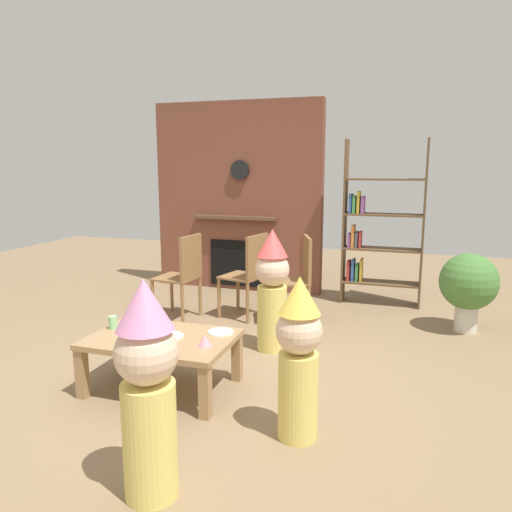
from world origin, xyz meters
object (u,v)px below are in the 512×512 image
Objects in this scene: dining_chair_left at (184,272)px; child_by_the_chairs at (272,287)px; paper_plate_rear at (170,336)px; dining_chair_middle at (250,271)px; dining_chair_right at (298,274)px; potted_plant_tall at (469,284)px; bookshelf at (375,230)px; paper_plate_front at (221,332)px; child_in_pink at (299,355)px; birthday_cake_slice at (205,340)px; paper_cup_near_left at (163,324)px; paper_cup_far_right at (147,315)px; paper_cup_far_left at (113,322)px; coffee_table at (162,344)px; paper_cup_center at (142,339)px; child_with_cone_hat at (148,385)px; paper_cup_near_right at (144,333)px.

child_by_the_chairs is at bearing 159.08° from dining_chair_left.
paper_plate_rear is 1.65m from dining_chair_left.
dining_chair_middle and dining_chair_right have the same top height.
potted_plant_tall is at bearing 167.82° from dining_chair_right.
bookshelf is 2.77m from paper_plate_front.
child_in_pink is at bearing -115.95° from potted_plant_tall.
paper_plate_front is at bearing 88.67° from birthday_cake_slice.
bookshelf is 3.06m from paper_plate_rear.
paper_cup_near_left is 1.04m from child_by_the_chairs.
paper_cup_far_right is (-0.22, 0.13, 0.01)m from paper_cup_near_left.
paper_cup_far_left is 1.50m from dining_chair_left.
paper_cup_center reaches higher than coffee_table.
paper_plate_front is 0.24× the size of potted_plant_tall.
child_in_pink is 1.10× the size of dining_chair_middle.
dining_chair_left is at bearing 125.51° from paper_plate_front.
paper_cup_center is at bearing 101.02° from dining_chair_middle.
dining_chair_middle is at bearing 99.16° from birthday_cake_slice.
coffee_table is at bearing -168.43° from paper_plate_rear.
child_with_cone_hat is 2.04m from child_by_the_chairs.
paper_plate_front is at bearing -20.19° from child_in_pink.
paper_cup_near_right is 0.10m from paper_cup_center.
paper_cup_center is at bearing 112.65° from dining_chair_left.
dining_chair_middle reaches higher than paper_cup_far_left.
paper_cup_far_left is at bearing 148.28° from paper_cup_center.
paper_cup_near_right is at bearing -22.88° from paper_cup_far_left.
coffee_table is 3.01m from potted_plant_tall.
paper_cup_far_left reaches higher than coffee_table.
paper_cup_near_left is 0.08× the size of child_with_cone_hat.
child_with_cone_hat is (0.55, -0.86, 0.14)m from paper_cup_center.
paper_cup_near_right is at bearing -126.45° from coffee_table.
paper_cup_far_right is at bearing 142.22° from paper_plate_rear.
child_in_pink reaches higher than dining_chair_left.
paper_cup_near_left is 0.88× the size of paper_cup_far_left.
potted_plant_tall is at bearing 34.67° from paper_cup_far_right.
paper_plate_front is 0.21× the size of dining_chair_middle.
paper_cup_center reaches higher than birthday_cake_slice.
dining_chair_middle is at bearing -120.47° from child_by_the_chairs.
paper_cup_near_right is 0.56× the size of paper_plate_rear.
paper_plate_front is at bearing 130.94° from dining_chair_left.
paper_cup_near_right is 0.38m from paper_cup_far_left.
child_in_pink reaches higher than coffee_table.
paper_plate_front is 0.21× the size of dining_chair_left.
paper_cup_center is at bearing -62.87° from paper_cup_far_right.
potted_plant_tall is (1.85, 1.82, 0.07)m from paper_plate_front.
dining_chair_left is 1.19m from dining_chair_right.
birthday_cake_slice is 0.10× the size of child_in_pink.
paper_cup_far_right is 0.11× the size of dining_chair_left.
paper_cup_near_right reaches higher than paper_cup_near_left.
potted_plant_tall is (2.29, 1.87, 0.04)m from paper_cup_near_left.
paper_cup_center is at bearing -85.38° from paper_cup_near_left.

